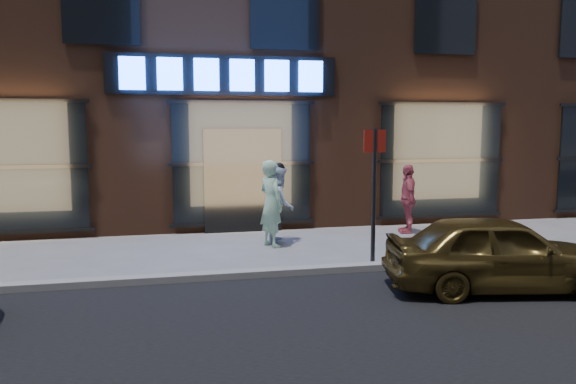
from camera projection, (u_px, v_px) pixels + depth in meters
name	position (u px, v px, depth m)	size (l,w,h in m)	color
ground	(276.00, 276.00, 9.34)	(90.00, 90.00, 0.00)	slate
curb	(276.00, 272.00, 9.33)	(60.00, 0.25, 0.12)	gray
storefront_building	(223.00, 33.00, 16.45)	(30.20, 8.28, 10.30)	#54301E
man_bowtie	(271.00, 204.00, 11.47)	(0.65, 0.43, 1.78)	#B7F0C6
man_cap	(279.00, 204.00, 11.95)	(0.79, 0.62, 1.63)	white
passerby	(408.00, 199.00, 12.93)	(0.93, 0.39, 1.59)	#C85261
gold_sedan	(500.00, 253.00, 8.45)	(1.38, 3.43, 1.17)	brown
sign_post	(374.00, 185.00, 9.68)	(0.39, 0.08, 2.43)	#262628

